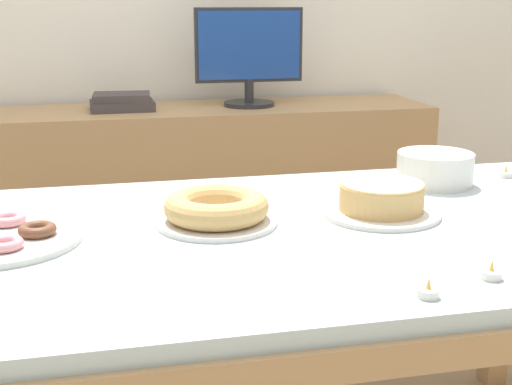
{
  "coord_description": "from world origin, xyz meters",
  "views": [
    {
      "loc": [
        -0.43,
        -1.47,
        1.24
      ],
      "look_at": [
        -0.07,
        0.1,
        0.81
      ],
      "focal_mm": 50.0,
      "sensor_mm": 36.0,
      "label": 1
    }
  ],
  "objects_px": {
    "computer_monitor": "(249,57)",
    "cake_chocolate_round": "(381,201)",
    "plate_stack": "(435,169)",
    "tealight_near_cakes": "(428,292)",
    "book_stack": "(122,102)",
    "tealight_centre": "(361,183)",
    "cake_golden_bundt": "(216,210)",
    "tealight_near_front": "(506,174)",
    "tealight_left_edge": "(491,274)"
  },
  "relations": [
    {
      "from": "computer_monitor",
      "to": "cake_chocolate_round",
      "type": "relative_size",
      "value": 1.5
    },
    {
      "from": "plate_stack",
      "to": "tealight_near_cakes",
      "type": "distance_m",
      "value": 0.81
    },
    {
      "from": "book_stack",
      "to": "plate_stack",
      "type": "distance_m",
      "value": 1.27
    },
    {
      "from": "plate_stack",
      "to": "tealight_centre",
      "type": "xyz_separation_m",
      "value": [
        -0.21,
        0.02,
        -0.03
      ]
    },
    {
      "from": "computer_monitor",
      "to": "cake_golden_bundt",
      "type": "height_order",
      "value": "computer_monitor"
    },
    {
      "from": "plate_stack",
      "to": "tealight_near_front",
      "type": "relative_size",
      "value": 5.25
    },
    {
      "from": "tealight_near_cakes",
      "to": "tealight_centre",
      "type": "height_order",
      "value": "same"
    },
    {
      "from": "tealight_near_front",
      "to": "tealight_centre",
      "type": "xyz_separation_m",
      "value": [
        -0.45,
        -0.01,
        0.0
      ]
    },
    {
      "from": "cake_chocolate_round",
      "to": "cake_golden_bundt",
      "type": "xyz_separation_m",
      "value": [
        -0.4,
        0.01,
        -0.0
      ]
    },
    {
      "from": "tealight_left_edge",
      "to": "book_stack",
      "type": "bearing_deg",
      "value": 109.86
    },
    {
      "from": "tealight_left_edge",
      "to": "tealight_near_front",
      "type": "xyz_separation_m",
      "value": [
        0.46,
        0.7,
        0.0
      ]
    },
    {
      "from": "computer_monitor",
      "to": "tealight_centre",
      "type": "xyz_separation_m",
      "value": [
        0.11,
        -0.96,
        -0.27
      ]
    },
    {
      "from": "cake_golden_bundt",
      "to": "tealight_centre",
      "type": "xyz_separation_m",
      "value": [
        0.45,
        0.25,
        -0.02
      ]
    },
    {
      "from": "cake_chocolate_round",
      "to": "tealight_near_front",
      "type": "xyz_separation_m",
      "value": [
        0.5,
        0.27,
        -0.03
      ]
    },
    {
      "from": "plate_stack",
      "to": "tealight_centre",
      "type": "distance_m",
      "value": 0.21
    },
    {
      "from": "computer_monitor",
      "to": "book_stack",
      "type": "relative_size",
      "value": 1.77
    },
    {
      "from": "cake_golden_bundt",
      "to": "tealight_centre",
      "type": "height_order",
      "value": "cake_golden_bundt"
    },
    {
      "from": "book_stack",
      "to": "plate_stack",
      "type": "height_order",
      "value": "book_stack"
    },
    {
      "from": "tealight_near_cakes",
      "to": "tealight_centre",
      "type": "bearing_deg",
      "value": 77.72
    },
    {
      "from": "plate_stack",
      "to": "tealight_centre",
      "type": "height_order",
      "value": "plate_stack"
    },
    {
      "from": "tealight_centre",
      "to": "cake_chocolate_round",
      "type": "bearing_deg",
      "value": -101.1
    },
    {
      "from": "tealight_near_front",
      "to": "cake_chocolate_round",
      "type": "bearing_deg",
      "value": -151.45
    },
    {
      "from": "cake_chocolate_round",
      "to": "tealight_near_front",
      "type": "relative_size",
      "value": 7.09
    },
    {
      "from": "tealight_near_front",
      "to": "plate_stack",
      "type": "bearing_deg",
      "value": -172.95
    },
    {
      "from": "cake_golden_bundt",
      "to": "tealight_near_cakes",
      "type": "distance_m",
      "value": 0.57
    },
    {
      "from": "tealight_centre",
      "to": "tealight_near_cakes",
      "type": "bearing_deg",
      "value": -102.28
    },
    {
      "from": "book_stack",
      "to": "tealight_near_cakes",
      "type": "xyz_separation_m",
      "value": [
        0.44,
        -1.69,
        -0.11
      ]
    },
    {
      "from": "book_stack",
      "to": "cake_chocolate_round",
      "type": "xyz_separation_m",
      "value": [
        0.55,
        -1.22,
        -0.09
      ]
    },
    {
      "from": "tealight_near_cakes",
      "to": "tealight_centre",
      "type": "relative_size",
      "value": 1.0
    },
    {
      "from": "computer_monitor",
      "to": "tealight_near_cakes",
      "type": "relative_size",
      "value": 10.6
    },
    {
      "from": "tealight_left_edge",
      "to": "tealight_centre",
      "type": "bearing_deg",
      "value": 89.28
    },
    {
      "from": "cake_golden_bundt",
      "to": "tealight_near_front",
      "type": "height_order",
      "value": "cake_golden_bundt"
    },
    {
      "from": "computer_monitor",
      "to": "tealight_near_front",
      "type": "xyz_separation_m",
      "value": [
        0.56,
        -0.94,
        -0.27
      ]
    },
    {
      "from": "tealight_left_edge",
      "to": "tealight_near_cakes",
      "type": "bearing_deg",
      "value": -161.09
    },
    {
      "from": "book_stack",
      "to": "tealight_centre",
      "type": "bearing_deg",
      "value": -57.87
    },
    {
      "from": "cake_golden_bundt",
      "to": "tealight_near_cakes",
      "type": "xyz_separation_m",
      "value": [
        0.29,
        -0.49,
        -0.02
      ]
    },
    {
      "from": "tealight_near_front",
      "to": "tealight_centre",
      "type": "distance_m",
      "value": 0.45
    },
    {
      "from": "computer_monitor",
      "to": "plate_stack",
      "type": "height_order",
      "value": "computer_monitor"
    },
    {
      "from": "tealight_left_edge",
      "to": "tealight_near_cakes",
      "type": "height_order",
      "value": "same"
    },
    {
      "from": "cake_chocolate_round",
      "to": "tealight_centre",
      "type": "distance_m",
      "value": 0.27
    },
    {
      "from": "tealight_near_cakes",
      "to": "tealight_near_front",
      "type": "xyz_separation_m",
      "value": [
        0.61,
        0.75,
        0.0
      ]
    },
    {
      "from": "cake_chocolate_round",
      "to": "tealight_centre",
      "type": "relative_size",
      "value": 7.09
    },
    {
      "from": "book_stack",
      "to": "cake_golden_bundt",
      "type": "bearing_deg",
      "value": -82.66
    },
    {
      "from": "tealight_left_edge",
      "to": "cake_golden_bundt",
      "type": "bearing_deg",
      "value": 134.95
    },
    {
      "from": "tealight_near_front",
      "to": "computer_monitor",
      "type": "bearing_deg",
      "value": 120.48
    },
    {
      "from": "tealight_centre",
      "to": "tealight_left_edge",
      "type": "bearing_deg",
      "value": -90.72
    },
    {
      "from": "cake_golden_bundt",
      "to": "tealight_near_cakes",
      "type": "bearing_deg",
      "value": -59.73
    },
    {
      "from": "tealight_near_front",
      "to": "tealight_left_edge",
      "type": "bearing_deg",
      "value": -123.3
    },
    {
      "from": "cake_golden_bundt",
      "to": "plate_stack",
      "type": "distance_m",
      "value": 0.69
    },
    {
      "from": "cake_golden_bundt",
      "to": "plate_stack",
      "type": "height_order",
      "value": "plate_stack"
    }
  ]
}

